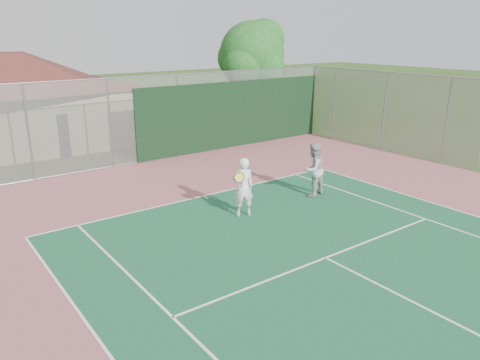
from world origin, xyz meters
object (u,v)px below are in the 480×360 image
(tree, at_px, (253,57))
(player_white_front, at_px, (243,187))
(clubhouse, at_px, (0,92))
(player_grey_back, at_px, (313,170))

(tree, xyz_separation_m, player_white_front, (-8.73, -10.76, -3.00))
(player_white_front, bearing_deg, clubhouse, -54.53)
(clubhouse, xyz_separation_m, tree, (12.44, -2.83, 1.30))
(tree, height_order, player_white_front, tree)
(clubhouse, distance_m, tree, 12.83)
(player_white_front, distance_m, player_grey_back, 2.91)
(tree, distance_m, player_white_front, 14.18)
(player_white_front, xyz_separation_m, player_grey_back, (2.91, 0.08, -0.00))
(clubhouse, distance_m, player_white_front, 14.19)
(player_white_front, bearing_deg, player_grey_back, -158.22)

